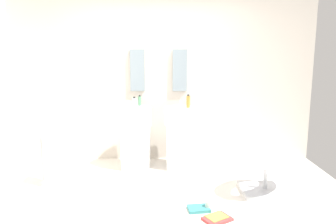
# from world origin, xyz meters

# --- Properties ---
(ground_plane) EXTENTS (4.80, 3.60, 0.04)m
(ground_plane) POSITION_xyz_m (0.00, 0.00, -0.02)
(ground_plane) COLOR silver
(rear_partition) EXTENTS (4.80, 0.10, 2.60)m
(rear_partition) POSITION_xyz_m (0.00, 1.65, 1.30)
(rear_partition) COLOR beige
(rear_partition) RESTS_ON ground_plane
(pedestal_sink_left) EXTENTS (0.47, 0.47, 1.01)m
(pedestal_sink_left) POSITION_xyz_m (-0.33, 1.20, 0.48)
(pedestal_sink_left) COLOR white
(pedestal_sink_left) RESTS_ON ground_plane
(pedestal_sink_right) EXTENTS (0.47, 0.47, 1.01)m
(pedestal_sink_right) POSITION_xyz_m (0.33, 1.20, 0.48)
(pedestal_sink_right) COLOR white
(pedestal_sink_right) RESTS_ON ground_plane
(vanity_mirror_left) EXTENTS (0.22, 0.03, 0.64)m
(vanity_mirror_left) POSITION_xyz_m (-0.33, 1.58, 1.42)
(vanity_mirror_left) COLOR #8C9EA8
(vanity_mirror_right) EXTENTS (0.22, 0.03, 0.64)m
(vanity_mirror_right) POSITION_xyz_m (0.33, 1.58, 1.42)
(vanity_mirror_right) COLOR #8C9EA8
(lounge_chair) EXTENTS (1.03, 1.03, 0.65)m
(lounge_chair) POSITION_xyz_m (1.32, 0.27, 0.35)
(lounge_chair) COLOR #B7BABF
(lounge_chair) RESTS_ON ground_plane
(towel_rack) EXTENTS (0.37, 0.22, 0.95)m
(towel_rack) POSITION_xyz_m (-1.29, 0.49, 0.63)
(towel_rack) COLOR #B7BABF
(towel_rack) RESTS_ON ground_plane
(area_rug) EXTENTS (1.13, 0.65, 0.01)m
(area_rug) POSITION_xyz_m (0.53, -0.28, 0.01)
(area_rug) COLOR white
(area_rug) RESTS_ON ground_plane
(magazine_ochre) EXTENTS (0.25, 0.24, 0.03)m
(magazine_ochre) POSITION_xyz_m (0.64, -0.37, 0.03)
(magazine_ochre) COLOR gold
(magazine_ochre) RESTS_ON area_rug
(magazine_teal) EXTENTS (0.25, 0.20, 0.03)m
(magazine_teal) POSITION_xyz_m (0.47, -0.18, 0.03)
(magazine_teal) COLOR teal
(magazine_teal) RESTS_ON area_rug
(magazine_red) EXTENTS (0.33, 0.30, 0.03)m
(magazine_red) POSITION_xyz_m (0.64, -0.39, 0.02)
(magazine_red) COLOR #B73838
(magazine_red) RESTS_ON area_rug
(coffee_mug) EXTENTS (0.08, 0.08, 0.09)m
(coffee_mug) POSITION_xyz_m (0.58, -0.16, 0.06)
(coffee_mug) COLOR white
(coffee_mug) RESTS_ON area_rug
(soap_bottle_clear) EXTENTS (0.05, 0.05, 0.17)m
(soap_bottle_clear) POSITION_xyz_m (-0.33, 1.08, 0.98)
(soap_bottle_clear) COLOR silver
(soap_bottle_clear) RESTS_ON pedestal_sink_left
(soap_bottle_amber) EXTENTS (0.05, 0.05, 0.19)m
(soap_bottle_amber) POSITION_xyz_m (0.44, 1.18, 0.99)
(soap_bottle_amber) COLOR #C68C38
(soap_bottle_amber) RESTS_ON pedestal_sink_right
(soap_bottle_green) EXTENTS (0.05, 0.05, 0.16)m
(soap_bottle_green) POSITION_xyz_m (-0.28, 1.35, 0.98)
(soap_bottle_green) COLOR #59996B
(soap_bottle_green) RESTS_ON pedestal_sink_left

